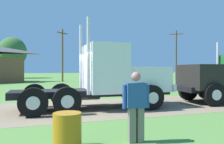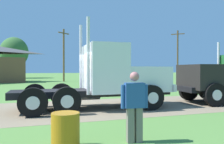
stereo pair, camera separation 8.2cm
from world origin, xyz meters
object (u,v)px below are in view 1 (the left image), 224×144
Objects in this scene: truck_foreground_white at (111,78)px; utility_pole_far at (176,54)px; steel_barrel at (67,131)px; utility_pole_near at (62,54)px; visitor_by_barrel at (136,104)px; visitor_far_side at (104,80)px.

truck_foreground_white is 29.63m from utility_pole_far.
utility_pole_far is at bearing 51.86° from steel_barrel.
steel_barrel is at bearing -95.84° from utility_pole_near.
utility_pole_near is at bearing 84.16° from steel_barrel.
visitor_far_side is (2.24, 10.31, 0.08)m from visitor_by_barrel.
utility_pole_near is (2.90, 28.38, 3.67)m from steel_barrel.
truck_foreground_white is at bearing -103.33° from visitor_far_side.
utility_pole_near is at bearing 93.15° from visitor_far_side.
truck_foreground_white is 3.93× the size of visitor_far_side.
visitor_far_side is 0.24× the size of utility_pole_near.
truck_foreground_white is 0.87× the size of utility_pole_far.
utility_pole_far reaches higher than visitor_by_barrel.
steel_barrel is (-2.64, -4.91, -0.96)m from truck_foreground_white.
visitor_far_side is (1.26, 5.33, -0.34)m from truck_foreground_white.
visitor_by_barrel is 34.19m from utility_pole_far.
visitor_by_barrel reaches higher than steel_barrel.
visitor_far_side is at bearing -86.85° from utility_pole_near.
steel_barrel is at bearing 177.30° from visitor_by_barrel.
visitor_by_barrel is at bearing -92.50° from utility_pole_near.
visitor_far_side reaches higher than visitor_by_barrel.
steel_barrel is 0.11× the size of utility_pole_near.
truck_foreground_white is 5.10m from visitor_by_barrel.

